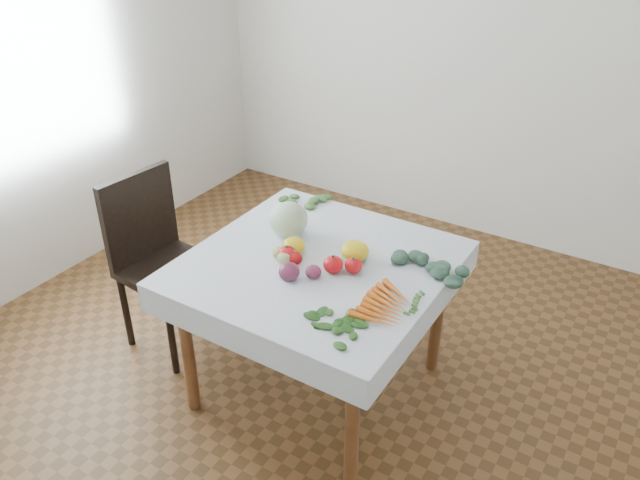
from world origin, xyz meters
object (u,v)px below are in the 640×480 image
object	(u,v)px
chair	(157,251)
cabbage	(289,219)
heirloom_back	(355,251)
table	(317,280)
carrot_bunch	(387,307)

from	to	relation	value
chair	cabbage	bearing A→B (deg)	17.92
chair	heirloom_back	world-z (taller)	chair
table	carrot_bunch	size ratio (longest dim) A/B	3.28
chair	carrot_bunch	world-z (taller)	chair
cabbage	heirloom_back	xyz separation A→B (m)	(0.38, -0.03, -0.04)
cabbage	heirloom_back	size ratio (longest dim) A/B	1.46
heirloom_back	carrot_bunch	world-z (taller)	heirloom_back
chair	carrot_bunch	size ratio (longest dim) A/B	3.17
heirloom_back	carrot_bunch	size ratio (longest dim) A/B	0.42
cabbage	heirloom_back	distance (m)	0.39
table	cabbage	distance (m)	0.34
cabbage	chair	bearing A→B (deg)	-162.08
chair	cabbage	distance (m)	0.79
heirloom_back	carrot_bunch	xyz separation A→B (m)	(0.30, -0.26, -0.03)
heirloom_back	cabbage	bearing A→B (deg)	175.36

